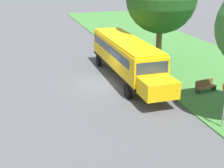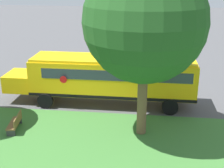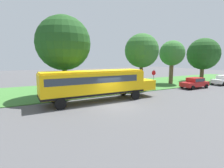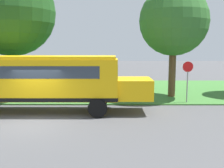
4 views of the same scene
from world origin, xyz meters
name	(u,v)px [view 1 (image 1 of 4)]	position (x,y,z in m)	size (l,w,h in m)	color
ground_plane	(101,84)	(0.00, 0.00, 0.00)	(120.00, 120.00, 0.00)	#4C4C4F
grass_verge	(213,72)	(-10.00, 0.00, 0.04)	(12.00, 80.00, 0.08)	#3D7533
school_bus	(126,55)	(-2.31, -0.82, 1.92)	(2.85, 12.42, 3.16)	yellow
park_bench	(205,86)	(-6.73, 3.75, 0.47)	(1.66, 0.75, 0.92)	brown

